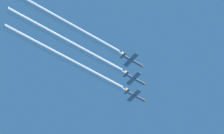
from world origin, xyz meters
The scene contains 6 objects.
jet_lead centered at (-9.39, 8.36, 190.29)m, with size 8.77×12.77×3.07m.
jet_second_echelon centered at (0.05, 0.79, 188.85)m, with size 8.77×12.77×3.07m.
jet_third_echelon centered at (8.86, -7.45, 187.67)m, with size 8.77×12.77×3.07m.
smoke_trail_lead centered at (-9.39, -29.41, 190.26)m, with size 2.69×63.92×2.69m.
smoke_trail_second_echelon centered at (0.05, -34.91, 188.82)m, with size 2.69×59.77×2.69m.
smoke_trail_third_echelon centered at (8.86, -40.94, 187.64)m, with size 2.69×55.35×2.69m.
Camera 1 is at (134.26, -108.99, 1.26)m, focal length 91.12 mm.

